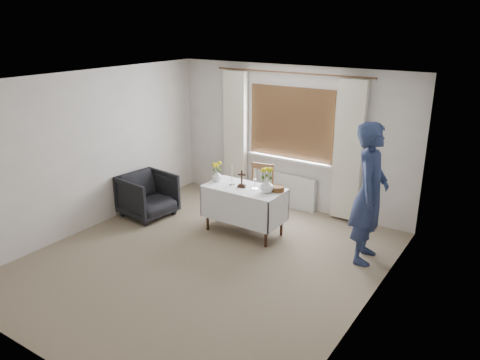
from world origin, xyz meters
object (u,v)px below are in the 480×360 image
Objects in this scene: flower_vase_right at (267,186)px; wooden_chair at (258,192)px; altar_table at (244,210)px; flower_vase_left at (217,176)px; person at (370,193)px; armchair at (148,195)px; wooden_cross at (242,179)px.

wooden_chair is at bearing 129.89° from flower_vase_right.
flower_vase_left is (-0.53, 0.03, 0.46)m from altar_table.
armchair is at bearing 90.16° from person.
wooden_chair is 0.75m from wooden_cross.
wooden_cross reaches higher than flower_vase_left.
flower_vase_left is at bearing 86.00° from person.
wooden_chair is 3.46× the size of wooden_cross.
flower_vase_right is (0.44, 0.01, -0.03)m from wooden_cross.
wooden_chair is 1.14× the size of armchair.
person is at bearing 4.58° from flower_vase_left.
armchair is at bearing 168.41° from wooden_cross.
altar_table is 1.99m from person.
flower_vase_left reaches higher than altar_table.
altar_table is at bearing -2.70° from flower_vase_left.
person reaches higher than altar_table.
altar_table reaches higher than armchair.
wooden_cross is 0.49m from flower_vase_left.
altar_table is 7.51× the size of flower_vase_left.
altar_table is at bearing -72.23° from armchair.
person is at bearing 6.62° from altar_table.
altar_table is 0.63m from flower_vase_right.
wooden_cross is at bearing -72.18° from armchair.
flower_vase_right reaches higher than wooden_chair.
flower_vase_left is (-0.42, -0.58, 0.38)m from wooden_chair.
wooden_cross is 1.63× the size of flower_vase_left.
wooden_chair is 1.89m from armchair.
armchair is 4.94× the size of flower_vase_left.
person reaches higher than wooden_cross.
person is at bearing -20.87° from wooden_chair.
flower_vase_right is (0.50, -0.60, 0.40)m from wooden_chair.
flower_vase_left is at bearing 177.30° from altar_table.
armchair is at bearing -168.97° from altar_table.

